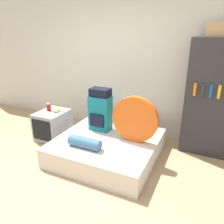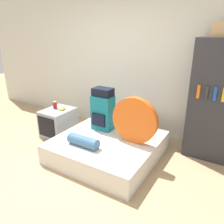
{
  "view_description": "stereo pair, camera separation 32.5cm",
  "coord_description": "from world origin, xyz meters",
  "px_view_note": "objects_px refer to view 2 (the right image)",
  "views": [
    {
      "loc": [
        1.62,
        -1.92,
        1.9
      ],
      "look_at": [
        0.32,
        0.85,
        0.76
      ],
      "focal_mm": 35.0,
      "sensor_mm": 36.0,
      "label": 1
    },
    {
      "loc": [
        1.9,
        -1.76,
        1.9
      ],
      "look_at": [
        0.32,
        0.85,
        0.76
      ],
      "focal_mm": 35.0,
      "sensor_mm": 36.0,
      "label": 2
    }
  ],
  "objects_px": {
    "tent_bag": "(135,120)",
    "sleeping_roll": "(83,141)",
    "backpack": "(103,110)",
    "television": "(58,122)",
    "canister": "(55,105)",
    "bookshelf": "(219,102)"
  },
  "relations": [
    {
      "from": "television",
      "to": "bookshelf",
      "type": "xyz_separation_m",
      "value": [
        2.63,
        0.7,
        0.65
      ]
    },
    {
      "from": "television",
      "to": "tent_bag",
      "type": "bearing_deg",
      "value": -1.54
    },
    {
      "from": "backpack",
      "to": "tent_bag",
      "type": "height_order",
      "value": "backpack"
    },
    {
      "from": "tent_bag",
      "to": "sleeping_roll",
      "type": "relative_size",
      "value": 1.44
    },
    {
      "from": "canister",
      "to": "bookshelf",
      "type": "height_order",
      "value": "bookshelf"
    },
    {
      "from": "canister",
      "to": "backpack",
      "type": "bearing_deg",
      "value": 3.81
    },
    {
      "from": "sleeping_roll",
      "to": "bookshelf",
      "type": "height_order",
      "value": "bookshelf"
    },
    {
      "from": "backpack",
      "to": "television",
      "type": "xyz_separation_m",
      "value": [
        -0.95,
        -0.11,
        -0.4
      ]
    },
    {
      "from": "sleeping_roll",
      "to": "tent_bag",
      "type": "bearing_deg",
      "value": 41.23
    },
    {
      "from": "tent_bag",
      "to": "bookshelf",
      "type": "relative_size",
      "value": 0.39
    },
    {
      "from": "tent_bag",
      "to": "canister",
      "type": "height_order",
      "value": "tent_bag"
    },
    {
      "from": "sleeping_roll",
      "to": "television",
      "type": "height_order",
      "value": "television"
    },
    {
      "from": "tent_bag",
      "to": "bookshelf",
      "type": "distance_m",
      "value": 1.28
    },
    {
      "from": "backpack",
      "to": "sleeping_roll",
      "type": "bearing_deg",
      "value": -82.01
    },
    {
      "from": "tent_bag",
      "to": "television",
      "type": "relative_size",
      "value": 1.16
    },
    {
      "from": "television",
      "to": "bookshelf",
      "type": "relative_size",
      "value": 0.33
    },
    {
      "from": "backpack",
      "to": "canister",
      "type": "xyz_separation_m",
      "value": [
        -1.04,
        -0.07,
        -0.08
      ]
    },
    {
      "from": "tent_bag",
      "to": "bookshelf",
      "type": "height_order",
      "value": "bookshelf"
    },
    {
      "from": "sleeping_roll",
      "to": "backpack",
      "type": "bearing_deg",
      "value": 97.99
    },
    {
      "from": "sleeping_roll",
      "to": "television",
      "type": "relative_size",
      "value": 0.8
    },
    {
      "from": "backpack",
      "to": "canister",
      "type": "bearing_deg",
      "value": -176.19
    },
    {
      "from": "backpack",
      "to": "television",
      "type": "relative_size",
      "value": 1.18
    }
  ]
}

